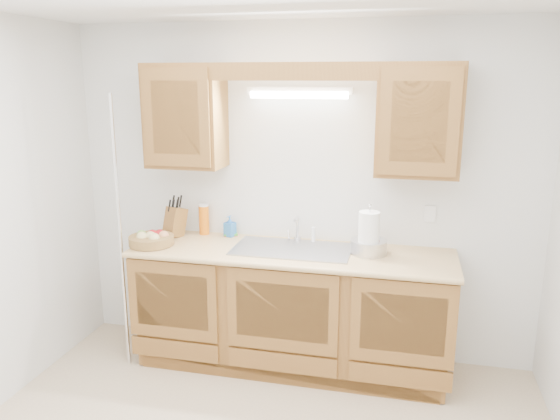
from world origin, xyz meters
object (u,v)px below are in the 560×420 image
(apple_bowl, at_px, (369,246))
(knife_block, at_px, (175,221))
(paper_towel, at_px, (369,234))
(fruit_basket, at_px, (152,239))

(apple_bowl, bearing_deg, knife_block, 176.41)
(knife_block, bearing_deg, apple_bowl, 19.55)
(paper_towel, bearing_deg, knife_block, 174.91)
(knife_block, distance_m, apple_bowl, 1.50)
(fruit_basket, distance_m, paper_towel, 1.58)
(knife_block, height_order, paper_towel, paper_towel)
(fruit_basket, bearing_deg, paper_towel, 4.57)
(knife_block, bearing_deg, fruit_basket, -83.17)
(fruit_basket, relative_size, knife_block, 1.21)
(fruit_basket, relative_size, paper_towel, 1.09)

